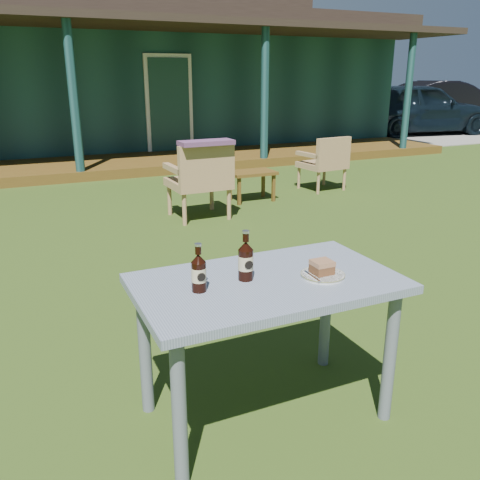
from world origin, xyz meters
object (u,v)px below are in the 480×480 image
plate (323,275)px  car_far (445,104)px  side_table (252,176)px  cafe_table (267,300)px  cake_slice (322,267)px  armchair_right (326,160)px  cola_bottle_far (199,272)px  car_near (418,108)px  armchair_left (201,177)px  cola_bottle_near (246,260)px

plate → car_far: bearing=42.6°
side_table → cafe_table: bearing=-114.8°
cake_slice → armchair_right: cake_slice is taller
cafe_table → cola_bottle_far: size_ratio=5.56×
cake_slice → armchair_right: (2.90, 4.31, -0.33)m
armchair_right → side_table: 1.27m
car_near → armchair_left: size_ratio=4.80×
armchair_right → side_table: size_ratio=1.30×
car_near → cola_bottle_far: (-9.92, -9.37, 0.09)m
car_near → cola_bottle_far: size_ratio=19.59×
plate → cake_slice: 0.04m
car_near → armchair_left: car_near is taller
car_near → cola_bottle_near: 13.44m
plate → cola_bottle_far: 0.59m
cola_bottle_near → armchair_left: bearing=73.1°
car_near → cola_bottle_far: car_near is taller
cafe_table → cola_bottle_far: bearing=179.0°
cafe_table → cake_slice: size_ratio=13.04×
armchair_left → armchair_right: bearing=18.2°
cake_slice → car_far: bearing=42.6°
cake_slice → cafe_table: bearing=164.6°
cola_bottle_near → armchair_left: 3.65m
cola_bottle_far → armchair_right: cola_bottle_far is taller
cake_slice → armchair_left: size_ratio=0.10×
car_far → cake_slice: 16.32m
plate → cola_bottle_far: (-0.58, 0.08, 0.08)m
cola_bottle_near → armchair_right: cola_bottle_near is taller
car_far → armchair_left: car_far is taller
car_near → cake_slice: size_ratio=45.94×
car_far → cola_bottle_near: size_ratio=18.77×
plate → cola_bottle_near: size_ratio=0.88×
car_far → cafe_table: (-12.26, -10.98, -0.10)m
car_far → car_near: bearing=130.5°
plate → cake_slice: bearing=107.7°
armchair_left → side_table: (0.92, 0.57, -0.15)m
car_far → side_table: (-10.37, -6.89, -0.38)m
armchair_left → car_near: bearing=34.2°
cake_slice → cola_bottle_near: bearing=162.3°
car_far → armchair_right: size_ratio=5.62×
armchair_right → side_table: bearing=-173.2°
cafe_table → plate: 0.28m
cafe_table → armchair_right: 5.28m
plate → cola_bottle_near: (-0.34, 0.11, 0.08)m
armchair_right → cola_bottle_near: bearing=-127.6°
cake_slice → armchair_left: (0.72, 3.59, -0.27)m
side_table → car_far: bearing=33.6°
car_near → plate: bearing=142.7°
car_far → cola_bottle_far: size_ratio=20.26×
car_far → cola_bottle_far: car_far is taller
cafe_table → side_table: (1.89, 4.09, -0.28)m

